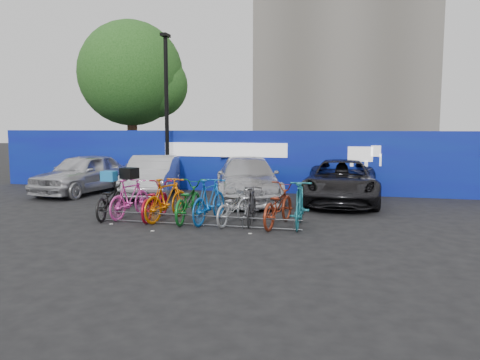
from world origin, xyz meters
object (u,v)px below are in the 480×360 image
(bike_8, at_px, (278,205))
(bike_9, at_px, (299,204))
(car_1, at_px, (153,176))
(bike_1, at_px, (130,198))
(bike_5, at_px, (209,201))
(car_3, at_px, (341,181))
(bike_4, at_px, (188,201))
(bike_3, at_px, (167,199))
(bike_2, at_px, (155,201))
(tree, at_px, (136,76))
(bike_rack, at_px, (194,220))
(lamppost, at_px, (167,108))
(bike_6, at_px, (232,207))
(car_0, at_px, (83,173))
(bike_0, at_px, (110,199))
(car_2, at_px, (247,179))
(bike_7, at_px, (252,205))

(bike_8, height_order, bike_9, bike_9)
(car_1, distance_m, bike_1, 4.33)
(bike_5, bearing_deg, car_3, -120.31)
(bike_4, bearing_deg, bike_3, 1.61)
(bike_2, height_order, bike_5, bike_5)
(bike_3, bearing_deg, bike_4, -162.38)
(tree, height_order, bike_rack, tree)
(lamppost, distance_m, car_3, 7.36)
(bike_1, distance_m, bike_4, 1.75)
(tree, height_order, bike_6, tree)
(bike_3, bearing_deg, car_3, -123.53)
(car_0, xyz_separation_m, bike_4, (5.77, -4.11, -0.21))
(bike_3, height_order, bike_9, bike_3)
(lamppost, height_order, car_3, lamppost)
(bike_6, bearing_deg, lamppost, -41.93)
(car_0, xyz_separation_m, bike_8, (8.24, -4.15, -0.22))
(bike_0, distance_m, bike_5, 2.95)
(bike_8, bearing_deg, bike_2, 8.51)
(bike_3, bearing_deg, car_2, -95.38)
(lamppost, height_order, bike_4, lamppost)
(bike_0, xyz_separation_m, bike_8, (4.78, 0.02, 0.03))
(car_3, distance_m, bike_7, 4.72)
(car_1, height_order, car_3, car_1)
(car_3, bearing_deg, bike_3, -137.55)
(tree, bearing_deg, car_1, -59.28)
(bike_4, distance_m, bike_7, 1.77)
(bike_0, height_order, bike_6, bike_0)
(tree, relative_size, bike_8, 3.73)
(bike_1, distance_m, bike_7, 3.52)
(bike_3, height_order, bike_5, bike_5)
(bike_2, bearing_deg, bike_0, 0.04)
(bike_rack, distance_m, car_2, 4.53)
(car_3, xyz_separation_m, bike_1, (-5.70, -4.12, -0.16))
(bike_9, bearing_deg, lamppost, -45.21)
(car_0, height_order, bike_7, car_0)
(bike_0, relative_size, bike_7, 1.19)
(tree, distance_m, bike_5, 13.15)
(lamppost, bearing_deg, tree, 127.51)
(tree, relative_size, car_2, 1.52)
(bike_rack, distance_m, bike_7, 1.55)
(bike_0, xyz_separation_m, bike_2, (1.32, 0.09, -0.00))
(bike_rack, bearing_deg, bike_4, 123.30)
(car_3, xyz_separation_m, bike_9, (-0.93, -4.23, -0.13))
(car_0, distance_m, bike_5, 7.65)
(bike_8, bearing_deg, bike_4, 8.99)
(bike_6, xyz_separation_m, bike_7, (0.50, 0.09, 0.04))
(bike_2, bearing_deg, bike_5, 172.13)
(car_1, relative_size, bike_8, 2.15)
(bike_4, xyz_separation_m, bike_5, (0.63, -0.07, 0.05))
(bike_rack, relative_size, car_3, 1.08)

